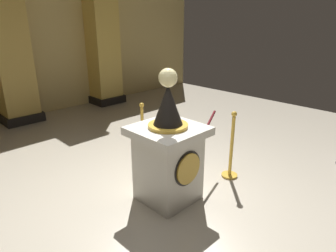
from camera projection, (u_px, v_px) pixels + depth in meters
ground_plane at (156, 203)px, 3.85m from camera, size 11.77×11.77×0.00m
back_wall at (3, 44)px, 6.60m from camera, size 11.77×0.16×3.43m
pedestal_clock at (168, 154)px, 3.74m from camera, size 0.82×0.82×1.72m
stanchion_near at (231, 155)px, 4.39m from camera, size 0.24×0.24×1.03m
stanchion_far at (143, 141)px, 4.91m from camera, size 0.24×0.24×1.00m
velvet_rope at (185, 121)px, 4.50m from camera, size 0.98×0.99×0.22m
column_right at (102, 43)px, 7.97m from camera, size 0.86×0.86×3.29m
column_centre_rear at (9, 49)px, 6.41m from camera, size 0.87×0.87×3.29m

